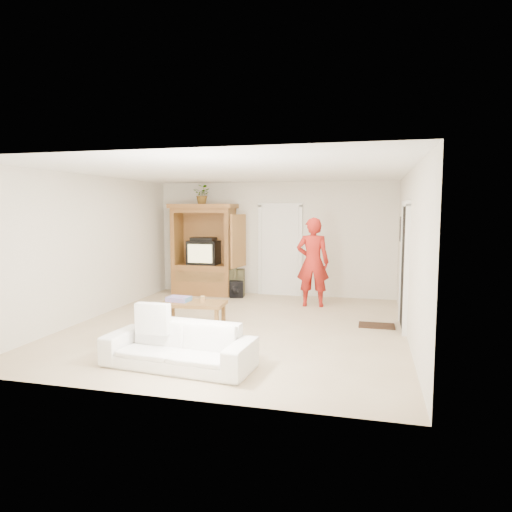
{
  "coord_description": "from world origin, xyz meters",
  "views": [
    {
      "loc": [
        2.16,
        -7.28,
        2.0
      ],
      "look_at": [
        0.17,
        0.6,
        1.15
      ],
      "focal_mm": 32.0,
      "sensor_mm": 36.0,
      "label": 1
    }
  ],
  "objects_px": {
    "man": "(313,262)",
    "coffee_table": "(194,305)",
    "sofa": "(179,345)",
    "armoire": "(205,255)"
  },
  "relations": [
    {
      "from": "sofa",
      "to": "coffee_table",
      "type": "distance_m",
      "value": 2.1
    },
    {
      "from": "armoire",
      "to": "coffee_table",
      "type": "xyz_separation_m",
      "value": [
        0.82,
        -2.74,
        -0.56
      ]
    },
    {
      "from": "sofa",
      "to": "coffee_table",
      "type": "relative_size",
      "value": 1.72
    },
    {
      "from": "man",
      "to": "sofa",
      "type": "relative_size",
      "value": 0.96
    },
    {
      "from": "sofa",
      "to": "armoire",
      "type": "bearing_deg",
      "value": 111.94
    },
    {
      "from": "armoire",
      "to": "sofa",
      "type": "distance_m",
      "value": 5.0
    },
    {
      "from": "man",
      "to": "coffee_table",
      "type": "xyz_separation_m",
      "value": [
        -1.79,
        -2.01,
        -0.56
      ]
    },
    {
      "from": "armoire",
      "to": "sofa",
      "type": "relative_size",
      "value": 1.1
    },
    {
      "from": "armoire",
      "to": "man",
      "type": "xyz_separation_m",
      "value": [
        2.61,
        -0.73,
        0.0
      ]
    },
    {
      "from": "man",
      "to": "coffee_table",
      "type": "bearing_deg",
      "value": 44.44
    }
  ]
}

